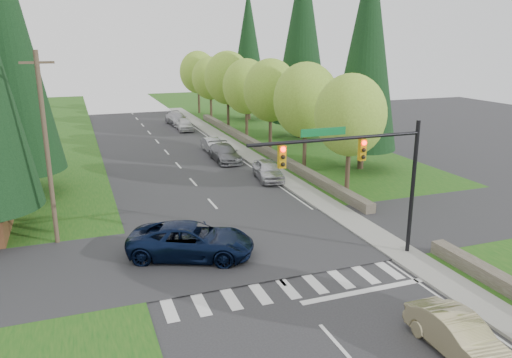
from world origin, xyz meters
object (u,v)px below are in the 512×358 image
parked_car_d (185,124)px  parked_car_a (268,170)px  parked_car_b (225,153)px  parked_car_c (213,145)px  suv_navy (191,241)px  sedan_champagne (459,336)px  parked_car_e (177,119)px

parked_car_d → parked_car_a: bearing=-82.1°
parked_car_b → parked_car_c: 3.95m
parked_car_b → suv_navy: bearing=-110.8°
parked_car_b → sedan_champagne: bearing=-90.5°
suv_navy → parked_car_c: size_ratio=1.51×
parked_car_e → parked_car_a: bearing=-91.6°
parked_car_c → suv_navy: bearing=-109.0°
sedan_champagne → suv_navy: bearing=121.6°
parked_car_d → parked_car_e: (0.00, 4.33, 0.04)m
parked_car_a → parked_car_b: size_ratio=0.89×
suv_navy → parked_car_e: suv_navy is taller
parked_car_b → parked_car_c: (0.00, 3.95, -0.06)m
suv_navy → parked_car_b: 20.10m
sedan_champagne → parked_car_a: (1.98, 22.82, 0.06)m
parked_car_c → parked_car_e: (0.00, 16.81, 0.08)m
sedan_champagne → parked_car_e: parked_car_e is taller
parked_car_a → parked_car_d: (-1.40, 23.29, -0.04)m
parked_car_c → parked_car_b: bearing=-91.0°
suv_navy → parked_car_a: bearing=-12.8°
parked_car_c → sedan_champagne: bearing=-92.0°
sedan_champagne → parked_car_b: size_ratio=0.84×
sedan_champagne → parked_car_e: bearing=89.2°
sedan_champagne → parked_car_b: parked_car_b is taller
suv_navy → parked_car_c: (7.37, 22.66, -0.19)m
suv_navy → parked_car_a: size_ratio=1.38×
parked_car_c → parked_car_e: 16.81m
parked_car_a → sedan_champagne: bearing=-87.5°
parked_car_b → parked_car_d: bearing=90.7°
sedan_champagne → parked_car_d: 46.11m
parked_car_b → parked_car_e: size_ratio=0.97×
parked_car_a → parked_car_b: parked_car_a is taller
parked_car_a → parked_car_b: (-1.40, 6.85, -0.03)m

